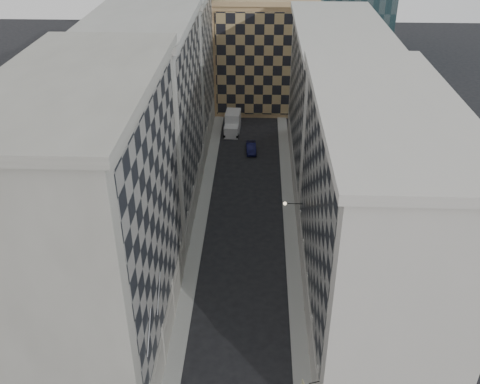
# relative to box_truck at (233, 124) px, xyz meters

# --- Properties ---
(sidewalk_west) EXTENTS (1.50, 100.00, 0.15)m
(sidewalk_west) POSITION_rel_box_truck_xyz_m (-2.54, -25.36, -1.25)
(sidewalk_west) COLOR #979792
(sidewalk_west) RESTS_ON ground
(sidewalk_east) EXTENTS (1.50, 100.00, 0.15)m
(sidewalk_east) POSITION_rel_box_truck_xyz_m (7.96, -25.36, -1.25)
(sidewalk_east) COLOR #979792
(sidewalk_east) RESTS_ON ground
(bldg_left_a) EXTENTS (10.80, 22.80, 23.70)m
(bldg_left_a) POSITION_rel_box_truck_xyz_m (-8.17, -44.36, 10.50)
(bldg_left_a) COLOR gray
(bldg_left_a) RESTS_ON ground
(bldg_left_b) EXTENTS (10.80, 22.80, 22.70)m
(bldg_left_b) POSITION_rel_box_truck_xyz_m (-8.17, -22.36, 10.00)
(bldg_left_b) COLOR #98968D
(bldg_left_b) RESTS_ON ground
(bldg_left_c) EXTENTS (10.80, 22.80, 21.70)m
(bldg_left_c) POSITION_rel_box_truck_xyz_m (-8.17, -0.36, 9.50)
(bldg_left_c) COLOR gray
(bldg_left_c) RESTS_ON ground
(bldg_right_a) EXTENTS (10.80, 26.80, 20.70)m
(bldg_right_a) POSITION_rel_box_truck_xyz_m (13.59, -40.36, 9.00)
(bldg_right_a) COLOR beige
(bldg_right_a) RESTS_ON ground
(bldg_right_b) EXTENTS (10.80, 28.80, 19.70)m
(bldg_right_b) POSITION_rel_box_truck_xyz_m (13.61, -13.36, 8.52)
(bldg_right_b) COLOR beige
(bldg_right_b) RESTS_ON ground
(tan_block) EXTENTS (16.80, 14.80, 18.80)m
(tan_block) POSITION_rel_box_truck_xyz_m (4.71, 12.53, 8.11)
(tan_block) COLOR tan
(tan_block) RESTS_ON ground
(flagpoles_left) EXTENTS (0.10, 6.33, 2.33)m
(flagpoles_left) POSITION_rel_box_truck_xyz_m (-3.19, -49.36, 6.67)
(flagpoles_left) COLOR gray
(flagpoles_left) RESTS_ON ground
(bracket_lamp) EXTENTS (1.98, 0.36, 0.36)m
(bracket_lamp) POSITION_rel_box_truck_xyz_m (7.09, -31.36, 4.87)
(bracket_lamp) COLOR black
(bracket_lamp) RESTS_ON ground
(box_truck) EXTENTS (2.52, 5.65, 3.04)m
(box_truck) POSITION_rel_box_truck_xyz_m (0.00, 0.00, 0.00)
(box_truck) COLOR silver
(box_truck) RESTS_ON ground
(dark_car) EXTENTS (1.66, 4.12, 1.33)m
(dark_car) POSITION_rel_box_truck_xyz_m (3.06, -7.21, -0.66)
(dark_car) COLOR black
(dark_car) RESTS_ON ground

